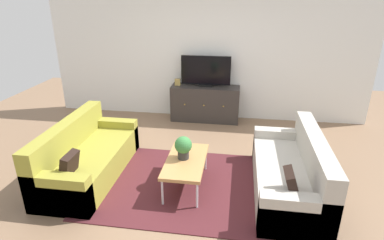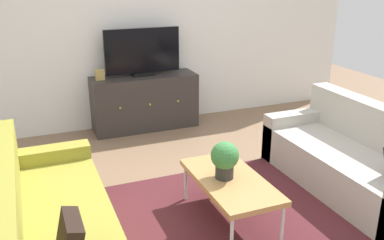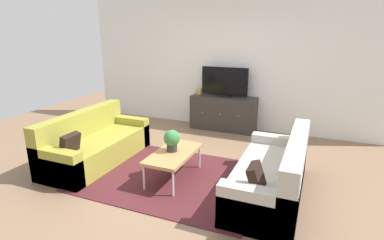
{
  "view_description": "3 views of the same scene",
  "coord_description": "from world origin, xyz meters",
  "px_view_note": "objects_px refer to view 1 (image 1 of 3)",
  "views": [
    {
      "loc": [
        0.67,
        -3.78,
        2.46
      ],
      "look_at": [
        0.0,
        0.59,
        0.67
      ],
      "focal_mm": 29.64,
      "sensor_mm": 36.0,
      "label": 1
    },
    {
      "loc": [
        -1.42,
        -2.92,
        2.02
      ],
      "look_at": [
        0.0,
        0.59,
        0.67
      ],
      "focal_mm": 39.8,
      "sensor_mm": 36.0,
      "label": 2
    },
    {
      "loc": [
        1.82,
        -3.75,
        2.07
      ],
      "look_at": [
        0.0,
        0.59,
        0.67
      ],
      "focal_mm": 28.81,
      "sensor_mm": 36.0,
      "label": 3
    }
  ],
  "objects_px": {
    "couch_left_side": "(85,158)",
    "flat_screen_tv": "(206,71)",
    "tv_console": "(205,103)",
    "coffee_table": "(186,162)",
    "potted_plant": "(183,147)",
    "couch_right_side": "(294,175)",
    "mantel_clock": "(178,82)"
  },
  "relations": [
    {
      "from": "coffee_table",
      "to": "tv_console",
      "type": "relative_size",
      "value": 0.73
    },
    {
      "from": "coffee_table",
      "to": "flat_screen_tv",
      "type": "relative_size",
      "value": 1.02
    },
    {
      "from": "flat_screen_tv",
      "to": "mantel_clock",
      "type": "relative_size",
      "value": 7.48
    },
    {
      "from": "flat_screen_tv",
      "to": "mantel_clock",
      "type": "xyz_separation_m",
      "value": [
        -0.56,
        -0.02,
        -0.24
      ]
    },
    {
      "from": "potted_plant",
      "to": "flat_screen_tv",
      "type": "bearing_deg",
      "value": 89.54
    },
    {
      "from": "couch_right_side",
      "to": "coffee_table",
      "type": "height_order",
      "value": "couch_right_side"
    },
    {
      "from": "coffee_table",
      "to": "mantel_clock",
      "type": "height_order",
      "value": "mantel_clock"
    },
    {
      "from": "couch_left_side",
      "to": "flat_screen_tv",
      "type": "relative_size",
      "value": 1.94
    },
    {
      "from": "couch_left_side",
      "to": "couch_right_side",
      "type": "height_order",
      "value": "same"
    },
    {
      "from": "couch_left_side",
      "to": "couch_right_side",
      "type": "distance_m",
      "value": 2.87
    },
    {
      "from": "couch_right_side",
      "to": "mantel_clock",
      "type": "height_order",
      "value": "mantel_clock"
    },
    {
      "from": "couch_left_side",
      "to": "tv_console",
      "type": "bearing_deg",
      "value": 58.63
    },
    {
      "from": "couch_left_side",
      "to": "potted_plant",
      "type": "distance_m",
      "value": 1.46
    },
    {
      "from": "tv_console",
      "to": "couch_right_side",
      "type": "bearing_deg",
      "value": -59.09
    },
    {
      "from": "couch_right_side",
      "to": "tv_console",
      "type": "bearing_deg",
      "value": 120.91
    },
    {
      "from": "tv_console",
      "to": "flat_screen_tv",
      "type": "xyz_separation_m",
      "value": [
        0.0,
        0.02,
        0.66
      ]
    },
    {
      "from": "couch_left_side",
      "to": "couch_right_side",
      "type": "relative_size",
      "value": 1.0
    },
    {
      "from": "tv_console",
      "to": "couch_left_side",
      "type": "bearing_deg",
      "value": -121.37
    },
    {
      "from": "couch_right_side",
      "to": "flat_screen_tv",
      "type": "distance_m",
      "value": 2.88
    },
    {
      "from": "mantel_clock",
      "to": "flat_screen_tv",
      "type": "bearing_deg",
      "value": 2.04
    },
    {
      "from": "potted_plant",
      "to": "flat_screen_tv",
      "type": "xyz_separation_m",
      "value": [
        0.02,
        2.42,
        0.44
      ]
    },
    {
      "from": "couch_right_side",
      "to": "flat_screen_tv",
      "type": "xyz_separation_m",
      "value": [
        -1.42,
        2.4,
        0.74
      ]
    },
    {
      "from": "coffee_table",
      "to": "mantel_clock",
      "type": "xyz_separation_m",
      "value": [
        -0.58,
        2.43,
        0.4
      ]
    },
    {
      "from": "couch_right_side",
      "to": "coffee_table",
      "type": "distance_m",
      "value": 1.41
    },
    {
      "from": "couch_right_side",
      "to": "potted_plant",
      "type": "xyz_separation_m",
      "value": [
        -1.44,
        -0.03,
        0.31
      ]
    },
    {
      "from": "tv_console",
      "to": "flat_screen_tv",
      "type": "bearing_deg",
      "value": 90.0
    },
    {
      "from": "couch_left_side",
      "to": "couch_right_side",
      "type": "bearing_deg",
      "value": 0.0
    },
    {
      "from": "couch_right_side",
      "to": "coffee_table",
      "type": "relative_size",
      "value": 1.9
    },
    {
      "from": "flat_screen_tv",
      "to": "mantel_clock",
      "type": "height_order",
      "value": "flat_screen_tv"
    },
    {
      "from": "couch_left_side",
      "to": "potted_plant",
      "type": "height_order",
      "value": "couch_left_side"
    },
    {
      "from": "couch_left_side",
      "to": "coffee_table",
      "type": "height_order",
      "value": "couch_left_side"
    },
    {
      "from": "potted_plant",
      "to": "tv_console",
      "type": "distance_m",
      "value": 2.41
    }
  ]
}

